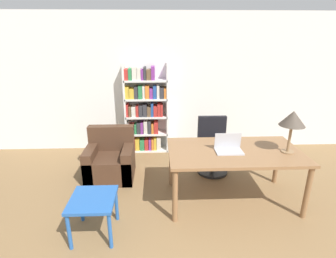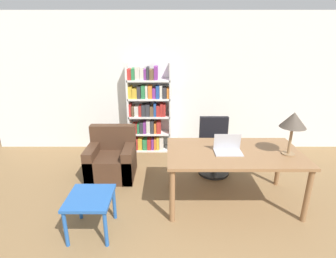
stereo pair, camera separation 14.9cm
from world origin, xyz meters
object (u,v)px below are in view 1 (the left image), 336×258
table_lamp (293,119)px  office_chair (213,147)px  side_table_blue (93,204)px  armchair (111,161)px  desk (234,156)px  laptop (229,148)px  bookshelf (145,111)px

table_lamp → office_chair: 1.48m
side_table_blue → armchair: bearing=91.4°
office_chair → side_table_blue: (-1.70, -1.51, -0.03)m
desk → armchair: size_ratio=2.18×
laptop → office_chair: bearing=90.6°
armchair → office_chair: bearing=4.7°
laptop → bookshelf: (-1.20, 1.83, 0.02)m
armchair → bookshelf: size_ratio=0.46×
table_lamp → office_chair: (-0.79, 0.97, -0.79)m
side_table_blue → bookshelf: size_ratio=0.31×
laptop → table_lamp: table_lamp is taller
office_chair → armchair: (-1.73, -0.14, -0.16)m
bookshelf → armchair: bearing=-117.0°
desk → office_chair: bearing=96.7°
laptop → desk: bearing=14.9°
bookshelf → laptop: bearing=-56.9°
armchair → bookshelf: 1.33m
laptop → armchair: bearing=156.3°
desk → armchair: armchair is taller
laptop → table_lamp: size_ratio=0.63×
desk → office_chair: (-0.10, 0.88, -0.25)m
table_lamp → armchair: 2.82m
table_lamp → bookshelf: bookshelf is taller
office_chair → side_table_blue: 2.28m
side_table_blue → armchair: size_ratio=0.67×
desk → laptop: size_ratio=5.00×
desk → office_chair: size_ratio=1.89×
side_table_blue → armchair: armchair is taller
side_table_blue → bookshelf: (0.51, 2.44, 0.44)m
desk → bookshelf: 2.23m
laptop → bookshelf: 2.19m
table_lamp → laptop: bearing=175.5°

